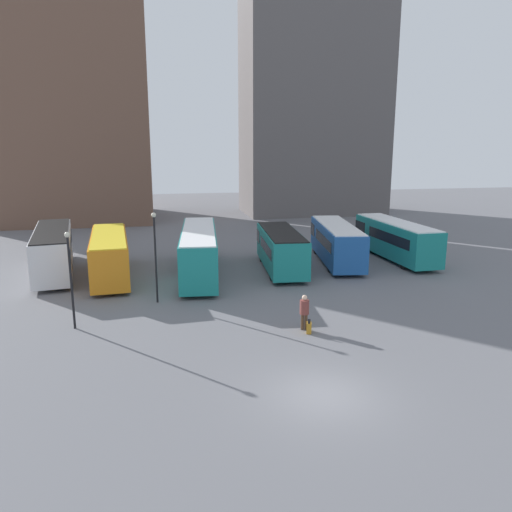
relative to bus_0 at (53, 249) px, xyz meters
name	(u,v)px	position (x,y,z in m)	size (l,w,h in m)	color
ground_plane	(324,395)	(13.29, -21.46, -1.74)	(160.00, 160.00, 0.00)	slate
building_block_left	(70,98)	(-2.05, 28.13, 12.85)	(18.45, 15.76, 29.18)	brown
building_block_right	(314,67)	(28.59, 28.13, 17.34)	(18.36, 10.54, 38.16)	#5B5656
bus_0	(53,249)	(0.00, 0.00, 0.00)	(4.03, 11.57, 3.20)	silver
bus_1	(110,254)	(4.11, -2.03, -0.08)	(3.19, 10.63, 3.06)	orange
bus_2	(199,250)	(10.36, -2.62, 0.05)	(3.64, 12.58, 3.30)	#19847F
bus_3	(281,249)	(16.48, -2.46, -0.13)	(3.34, 9.39, 2.97)	#19847F
bus_4	(336,242)	(21.40, -0.96, -0.08)	(4.05, 10.49, 3.07)	#1E56A3
bus_5	(395,239)	(26.57, -0.77, -0.06)	(2.65, 10.57, 3.09)	#19847F
traveler	(304,309)	(14.56, -14.78, -0.65)	(0.60, 0.60, 1.84)	#4C3828
suitcase	(309,328)	(14.66, -15.28, -1.47)	(0.36, 0.46, 0.79)	#B27A1E
lamp_post_0	(155,250)	(7.29, -8.69, 1.45)	(0.28, 0.28, 5.39)	black
lamp_post_1	(70,272)	(3.09, -12.25, 1.25)	(0.28, 0.28, 5.02)	black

